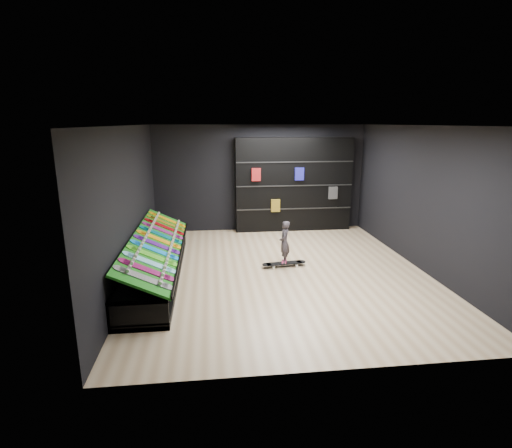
{
  "coord_description": "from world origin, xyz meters",
  "views": [
    {
      "loc": [
        -1.43,
        -7.8,
        3.06
      ],
      "look_at": [
        -0.5,
        0.2,
        1.0
      ],
      "focal_mm": 28.0,
      "sensor_mm": 36.0,
      "label": 1
    }
  ],
  "objects": [
    {
      "name": "display_board_11",
      "position": [
        -2.49,
        1.9,
        0.74
      ],
      "size": [
        0.93,
        0.22,
        0.5
      ],
      "primitive_type": null,
      "rotation": [
        0.0,
        0.44,
        0.0
      ],
      "color": "yellow",
      "rests_on": "turf_ramp"
    },
    {
      "name": "display_board_5",
      "position": [
        -2.49,
        -0.17,
        0.74
      ],
      "size": [
        0.93,
        0.22,
        0.5
      ],
      "primitive_type": null,
      "rotation": [
        0.0,
        0.44,
        0.0
      ],
      "color": "purple",
      "rests_on": "turf_ramp"
    },
    {
      "name": "child",
      "position": [
        0.13,
        0.28,
        0.37
      ],
      "size": [
        0.2,
        0.24,
        0.56
      ],
      "primitive_type": "imported",
      "rotation": [
        0.0,
        0.0,
        -1.82
      ],
      "color": "black",
      "rests_on": "floor_skateboard"
    },
    {
      "name": "display_board_7",
      "position": [
        -2.49,
        0.52,
        0.74
      ],
      "size": [
        0.93,
        0.22,
        0.5
      ],
      "primitive_type": null,
      "rotation": [
        0.0,
        0.44,
        0.0
      ],
      "color": "#0C8C99",
      "rests_on": "turf_ramp"
    },
    {
      "name": "display_rack",
      "position": [
        -2.55,
        0.0,
        0.25
      ],
      "size": [
        0.9,
        4.5,
        0.5
      ],
      "primitive_type": null,
      "color": "black",
      "rests_on": "ground"
    },
    {
      "name": "display_board_2",
      "position": [
        -2.49,
        -1.21,
        0.74
      ],
      "size": [
        0.93,
        0.22,
        0.5
      ],
      "primitive_type": null,
      "rotation": [
        0.0,
        0.44,
        0.0
      ],
      "color": "#0CB2E5",
      "rests_on": "turf_ramp"
    },
    {
      "name": "wall_left",
      "position": [
        -3.0,
        0.0,
        1.5
      ],
      "size": [
        0.02,
        7.0,
        3.0
      ],
      "primitive_type": "cube",
      "color": "black",
      "rests_on": "ground"
    },
    {
      "name": "floor",
      "position": [
        0.0,
        0.0,
        0.0
      ],
      "size": [
        6.0,
        7.0,
        0.01
      ],
      "primitive_type": "cube",
      "color": "tan",
      "rests_on": "ground"
    },
    {
      "name": "display_board_9",
      "position": [
        -2.49,
        1.21,
        0.74
      ],
      "size": [
        0.93,
        0.22,
        0.5
      ],
      "primitive_type": null,
      "rotation": [
        0.0,
        0.44,
        0.0
      ],
      "color": "red",
      "rests_on": "turf_ramp"
    },
    {
      "name": "display_board_6",
      "position": [
        -2.49,
        0.17,
        0.74
      ],
      "size": [
        0.93,
        0.22,
        0.5
      ],
      "primitive_type": null,
      "rotation": [
        0.0,
        0.44,
        0.0
      ],
      "color": "orange",
      "rests_on": "turf_ramp"
    },
    {
      "name": "display_board_0",
      "position": [
        -2.49,
        -1.9,
        0.74
      ],
      "size": [
        0.93,
        0.22,
        0.5
      ],
      "primitive_type": null,
      "rotation": [
        0.0,
        0.44,
        0.0
      ],
      "color": "black",
      "rests_on": "turf_ramp"
    },
    {
      "name": "display_board_8",
      "position": [
        -2.49,
        0.86,
        0.74
      ],
      "size": [
        0.93,
        0.22,
        0.5
      ],
      "primitive_type": null,
      "rotation": [
        0.0,
        0.44,
        0.0
      ],
      "color": "#2626BF",
      "rests_on": "turf_ramp"
    },
    {
      "name": "wall_right",
      "position": [
        3.0,
        0.0,
        1.5
      ],
      "size": [
        0.02,
        7.0,
        3.0
      ],
      "primitive_type": "cube",
      "color": "black",
      "rests_on": "ground"
    },
    {
      "name": "floor_skateboard",
      "position": [
        0.13,
        0.28,
        0.04
      ],
      "size": [
        1.0,
        0.34,
        0.09
      ],
      "primitive_type": null,
      "rotation": [
        0.0,
        0.0,
        0.12
      ],
      "color": "black",
      "rests_on": "ground"
    },
    {
      "name": "display_board_3",
      "position": [
        -2.49,
        -0.86,
        0.74
      ],
      "size": [
        0.93,
        0.22,
        0.5
      ],
      "primitive_type": null,
      "rotation": [
        0.0,
        0.44,
        0.0
      ],
      "color": "green",
      "rests_on": "turf_ramp"
    },
    {
      "name": "ceiling",
      "position": [
        0.0,
        0.0,
        3.0
      ],
      "size": [
        6.0,
        7.0,
        0.01
      ],
      "primitive_type": "cube",
      "color": "white",
      "rests_on": "ground"
    },
    {
      "name": "back_shelving",
      "position": [
        0.95,
        3.32,
        1.33
      ],
      "size": [
        3.32,
        0.39,
        2.65
      ],
      "primitive_type": "cube",
      "color": "black",
      "rests_on": "ground"
    },
    {
      "name": "turf_ramp",
      "position": [
        -2.5,
        0.0,
        0.71
      ],
      "size": [
        0.92,
        4.5,
        0.46
      ],
      "primitive_type": "cube",
      "rotation": [
        0.0,
        0.44,
        0.0
      ],
      "color": "#0F550D",
      "rests_on": "display_rack"
    },
    {
      "name": "display_board_4",
      "position": [
        -2.49,
        -0.52,
        0.74
      ],
      "size": [
        0.93,
        0.22,
        0.5
      ],
      "primitive_type": null,
      "rotation": [
        0.0,
        0.44,
        0.0
      ],
      "color": "blue",
      "rests_on": "turf_ramp"
    },
    {
      "name": "display_board_1",
      "position": [
        -2.49,
        -1.55,
        0.74
      ],
      "size": [
        0.93,
        0.22,
        0.5
      ],
      "primitive_type": null,
      "rotation": [
        0.0,
        0.44,
        0.0
      ],
      "color": "#E5198C",
      "rests_on": "turf_ramp"
    },
    {
      "name": "wall_back",
      "position": [
        0.0,
        3.5,
        1.5
      ],
      "size": [
        6.0,
        0.02,
        3.0
      ],
      "primitive_type": "cube",
      "color": "black",
      "rests_on": "ground"
    },
    {
      "name": "display_board_10",
      "position": [
        -2.49,
        1.55,
        0.74
      ],
      "size": [
        0.93,
        0.22,
        0.5
      ],
      "primitive_type": null,
      "rotation": [
        0.0,
        0.44,
        0.0
      ],
      "color": "yellow",
      "rests_on": "turf_ramp"
    },
    {
      "name": "wall_front",
      "position": [
        0.0,
        -3.5,
        1.5
      ],
      "size": [
        6.0,
        0.02,
        3.0
      ],
      "primitive_type": "cube",
      "color": "black",
      "rests_on": "ground"
    }
  ]
}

